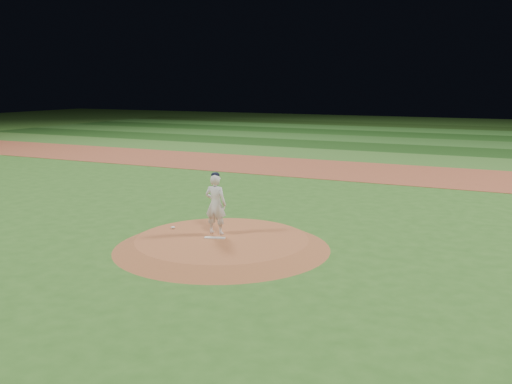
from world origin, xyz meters
name	(u,v)px	position (x,y,z in m)	size (l,w,h in m)	color
ground	(222,248)	(0.00, 0.00, 0.00)	(120.00, 120.00, 0.00)	#2E5F1F
infield_dirt_band	(366,172)	(0.00, 14.00, 0.01)	(70.00, 6.00, 0.02)	brown
outfield_stripe_0	(392,158)	(0.00, 19.50, 0.01)	(70.00, 5.00, 0.02)	#366625
outfield_stripe_1	(409,149)	(0.00, 24.50, 0.01)	(70.00, 5.00, 0.02)	#193F14
outfield_stripe_2	(423,142)	(0.00, 29.50, 0.01)	(70.00, 5.00, 0.02)	#2D6223
outfield_stripe_3	(434,136)	(0.00, 34.50, 0.01)	(70.00, 5.00, 0.02)	#1D4A18
outfield_stripe_4	(443,131)	(0.00, 39.50, 0.01)	(70.00, 5.00, 0.02)	#377B2C
outfield_stripe_5	(450,127)	(0.00, 44.50, 0.01)	(70.00, 5.00, 0.02)	#244C18
pitchers_mound	(222,243)	(0.00, 0.00, 0.12)	(5.50, 5.50, 0.25)	#A05731
pitching_rubber	(215,238)	(-0.16, -0.09, 0.26)	(0.53, 0.13, 0.03)	silver
rosin_bag	(173,227)	(-1.67, 0.27, 0.28)	(0.12, 0.12, 0.06)	silver
pitcher_on_mound	(216,204)	(-0.36, 0.32, 1.05)	(0.61, 0.43, 1.63)	white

